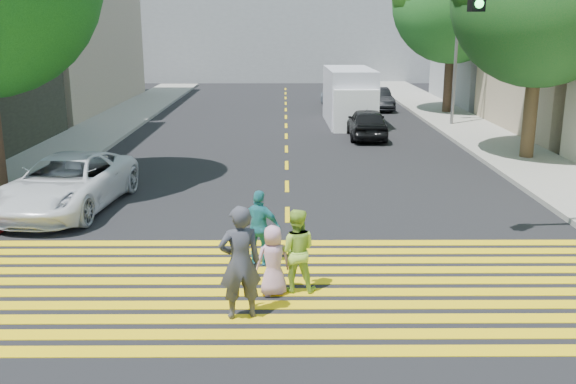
{
  "coord_description": "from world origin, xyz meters",
  "views": [
    {
      "loc": [
        -0.07,
        -9.99,
        4.82
      ],
      "look_at": [
        0.0,
        3.0,
        1.4
      ],
      "focal_mm": 40.0,
      "sensor_mm": 36.0,
      "label": 1
    }
  ],
  "objects_px": {
    "pedestrian_extra": "(260,228)",
    "white_van": "(350,98)",
    "pedestrian_man": "(240,263)",
    "white_sedan": "(67,183)",
    "pedestrian_woman": "(296,251)",
    "silver_car": "(337,92)",
    "pedestrian_child": "(273,261)",
    "dark_car_near": "(367,123)",
    "dark_car_parked": "(377,99)"
  },
  "relations": [
    {
      "from": "pedestrian_man",
      "to": "pedestrian_extra",
      "type": "relative_size",
      "value": 1.26
    },
    {
      "from": "white_sedan",
      "to": "silver_car",
      "type": "bearing_deg",
      "value": 75.65
    },
    {
      "from": "pedestrian_extra",
      "to": "dark_car_near",
      "type": "xyz_separation_m",
      "value": [
        4.06,
        14.96,
        -0.12
      ]
    },
    {
      "from": "white_sedan",
      "to": "white_van",
      "type": "bearing_deg",
      "value": 65.17
    },
    {
      "from": "pedestrian_woman",
      "to": "pedestrian_extra",
      "type": "height_order",
      "value": "pedestrian_woman"
    },
    {
      "from": "pedestrian_woman",
      "to": "pedestrian_child",
      "type": "bearing_deg",
      "value": 25.26
    },
    {
      "from": "pedestrian_child",
      "to": "dark_car_near",
      "type": "relative_size",
      "value": 0.34
    },
    {
      "from": "dark_car_parked",
      "to": "pedestrian_child",
      "type": "bearing_deg",
      "value": -106.14
    },
    {
      "from": "dark_car_parked",
      "to": "white_van",
      "type": "relative_size",
      "value": 0.66
    },
    {
      "from": "pedestrian_man",
      "to": "white_sedan",
      "type": "height_order",
      "value": "pedestrian_man"
    },
    {
      "from": "pedestrian_man",
      "to": "silver_car",
      "type": "bearing_deg",
      "value": -113.24
    },
    {
      "from": "pedestrian_extra",
      "to": "white_sedan",
      "type": "distance_m",
      "value": 6.64
    },
    {
      "from": "pedestrian_child",
      "to": "silver_car",
      "type": "distance_m",
      "value": 30.07
    },
    {
      "from": "silver_car",
      "to": "white_sedan",
      "type": "bearing_deg",
      "value": 78.11
    },
    {
      "from": "pedestrian_man",
      "to": "silver_car",
      "type": "height_order",
      "value": "pedestrian_man"
    },
    {
      "from": "dark_car_near",
      "to": "silver_car",
      "type": "xyz_separation_m",
      "value": [
        -0.24,
        13.35,
        -0.03
      ]
    },
    {
      "from": "white_sedan",
      "to": "white_van",
      "type": "xyz_separation_m",
      "value": [
        8.96,
        14.92,
        0.56
      ]
    },
    {
      "from": "pedestrian_child",
      "to": "white_sedan",
      "type": "distance_m",
      "value": 7.89
    },
    {
      "from": "pedestrian_child",
      "to": "dark_car_near",
      "type": "distance_m",
      "value": 16.93
    },
    {
      "from": "pedestrian_child",
      "to": "white_van",
      "type": "xyz_separation_m",
      "value": [
        3.4,
        20.52,
        0.62
      ]
    },
    {
      "from": "pedestrian_man",
      "to": "silver_car",
      "type": "relative_size",
      "value": 0.45
    },
    {
      "from": "pedestrian_child",
      "to": "pedestrian_extra",
      "type": "height_order",
      "value": "pedestrian_extra"
    },
    {
      "from": "dark_car_near",
      "to": "white_van",
      "type": "height_order",
      "value": "white_van"
    },
    {
      "from": "silver_car",
      "to": "dark_car_parked",
      "type": "distance_m",
      "value": 4.31
    },
    {
      "from": "silver_car",
      "to": "white_van",
      "type": "bearing_deg",
      "value": 97.92
    },
    {
      "from": "pedestrian_extra",
      "to": "silver_car",
      "type": "relative_size",
      "value": 0.36
    },
    {
      "from": "pedestrian_child",
      "to": "dark_car_near",
      "type": "xyz_separation_m",
      "value": [
        3.76,
        16.51,
        0.0
      ]
    },
    {
      "from": "pedestrian_man",
      "to": "pedestrian_child",
      "type": "relative_size",
      "value": 1.49
    },
    {
      "from": "pedestrian_extra",
      "to": "white_van",
      "type": "xyz_separation_m",
      "value": [
        3.7,
        18.97,
        0.5
      ]
    },
    {
      "from": "dark_car_parked",
      "to": "white_van",
      "type": "distance_m",
      "value": 5.96
    },
    {
      "from": "pedestrian_woman",
      "to": "dark_car_near",
      "type": "distance_m",
      "value": 16.68
    },
    {
      "from": "pedestrian_child",
      "to": "white_van",
      "type": "relative_size",
      "value": 0.23
    },
    {
      "from": "pedestrian_extra",
      "to": "dark_car_parked",
      "type": "xyz_separation_m",
      "value": [
        5.84,
        24.5,
        -0.16
      ]
    },
    {
      "from": "pedestrian_extra",
      "to": "dark_car_near",
      "type": "bearing_deg",
      "value": -85.56
    },
    {
      "from": "pedestrian_woman",
      "to": "white_van",
      "type": "relative_size",
      "value": 0.27
    },
    {
      "from": "pedestrian_man",
      "to": "dark_car_near",
      "type": "height_order",
      "value": "pedestrian_man"
    },
    {
      "from": "pedestrian_woman",
      "to": "pedestrian_extra",
      "type": "bearing_deg",
      "value": -59.98
    },
    {
      "from": "white_sedan",
      "to": "pedestrian_woman",
      "type": "bearing_deg",
      "value": -36.11
    },
    {
      "from": "pedestrian_child",
      "to": "silver_car",
      "type": "xyz_separation_m",
      "value": [
        3.52,
        29.86,
        -0.03
      ]
    },
    {
      "from": "pedestrian_extra",
      "to": "silver_car",
      "type": "height_order",
      "value": "pedestrian_extra"
    },
    {
      "from": "pedestrian_woman",
      "to": "white_van",
      "type": "height_order",
      "value": "white_van"
    },
    {
      "from": "pedestrian_woman",
      "to": "silver_car",
      "type": "distance_m",
      "value": 29.85
    },
    {
      "from": "pedestrian_woman",
      "to": "white_sedan",
      "type": "xyz_separation_m",
      "value": [
        -5.97,
        5.43,
        -0.07
      ]
    },
    {
      "from": "pedestrian_woman",
      "to": "white_van",
      "type": "distance_m",
      "value": 20.57
    },
    {
      "from": "pedestrian_extra",
      "to": "pedestrian_woman",
      "type": "bearing_deg",
      "value": 136.88
    },
    {
      "from": "pedestrian_child",
      "to": "dark_car_parked",
      "type": "bearing_deg",
      "value": -118.97
    },
    {
      "from": "pedestrian_man",
      "to": "dark_car_parked",
      "type": "distance_m",
      "value": 27.67
    },
    {
      "from": "pedestrian_woman",
      "to": "dark_car_near",
      "type": "xyz_separation_m",
      "value": [
        3.35,
        16.34,
        -0.13
      ]
    },
    {
      "from": "pedestrian_woman",
      "to": "white_sedan",
      "type": "distance_m",
      "value": 8.08
    },
    {
      "from": "pedestrian_woman",
      "to": "pedestrian_child",
      "type": "xyz_separation_m",
      "value": [
        -0.42,
        -0.17,
        -0.13
      ]
    }
  ]
}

